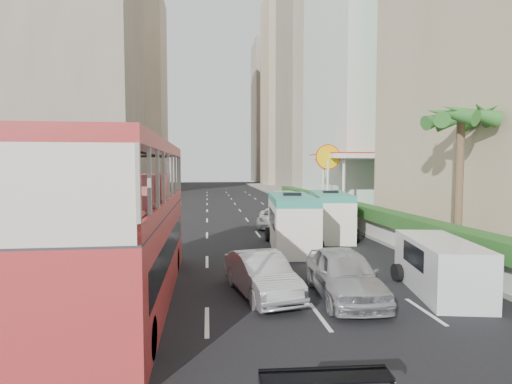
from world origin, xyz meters
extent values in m
plane|color=black|center=(0.00, 0.00, 0.00)|extent=(200.00, 200.00, 0.00)
cube|color=#BA3030|center=(-6.00, 0.00, 2.53)|extent=(2.50, 11.00, 5.06)
imported|color=#B2B5B9|center=(-1.80, 0.07, 0.00)|extent=(2.33, 4.48, 1.41)
imported|color=#B2B5B9|center=(0.84, -0.51, 0.00)|extent=(2.13, 4.78, 1.60)
imported|color=silver|center=(1.09, 14.89, 0.00)|extent=(2.99, 4.98, 1.29)
cube|color=silver|center=(0.83, 7.63, 1.39)|extent=(2.68, 6.43, 2.77)
cube|color=silver|center=(3.89, 10.71, 1.34)|extent=(2.99, 6.31, 2.69)
cube|color=silver|center=(4.27, -0.32, 0.90)|extent=(2.63, 4.74, 1.79)
cube|color=silver|center=(4.26, 25.14, 0.91)|extent=(2.30, 4.70, 1.81)
cube|color=#99968C|center=(9.00, 25.00, 0.09)|extent=(6.00, 120.00, 0.18)
cube|color=silver|center=(6.20, 14.00, 0.68)|extent=(0.30, 44.00, 1.00)
cube|color=#2D6626|center=(6.20, 14.00, 1.53)|extent=(1.10, 44.00, 0.70)
cylinder|color=brown|center=(7.80, 4.00, 3.38)|extent=(0.36, 0.36, 6.40)
cube|color=silver|center=(10.00, 23.00, 2.75)|extent=(6.50, 8.00, 5.50)
cube|color=gray|center=(18.00, 58.00, 25.00)|extent=(16.00, 16.00, 50.00)
cube|color=#C1AD8A|center=(17.00, 82.00, 22.00)|extent=(14.00, 14.00, 44.00)
cube|color=gray|center=(17.00, 104.00, 20.00)|extent=(14.00, 14.00, 40.00)
cube|color=gray|center=(-24.00, 55.00, 26.00)|extent=(18.00, 18.00, 52.00)
cube|color=#C1AD8A|center=(-22.00, 90.00, 23.00)|extent=(16.00, 16.00, 46.00)
camera|label=1|loc=(-3.56, -12.83, 4.27)|focal=28.00mm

